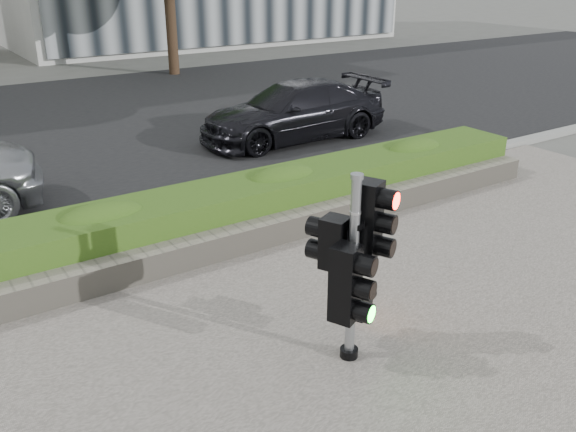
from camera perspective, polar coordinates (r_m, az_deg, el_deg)
The scene contains 7 objects.
ground at distance 6.63m, azimuth 0.79°, elevation -10.27°, with size 120.00×120.00×0.00m, color #51514C.
road at distance 15.35m, azimuth -21.08°, elevation 7.57°, with size 60.00×13.00×0.02m, color black.
curb at distance 9.07m, azimuth -10.55°, elevation -0.76°, with size 60.00×0.25×0.12m, color gray.
stone_wall at distance 7.98m, azimuth -6.97°, elevation -2.81°, with size 12.00×0.32×0.34m, color gray.
hedge at distance 8.45m, azimuth -9.05°, elevation -0.18°, with size 12.00×1.00×0.68m, color olive.
traffic_signal at distance 5.66m, azimuth 5.97°, elevation -4.06°, with size 0.69×0.62×1.89m.
car_dark at distance 13.36m, azimuth 0.53°, elevation 9.78°, with size 1.72×4.23×1.23m, color black.
Camera 1 is at (-3.17, -4.58, 3.60)m, focal length 38.00 mm.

